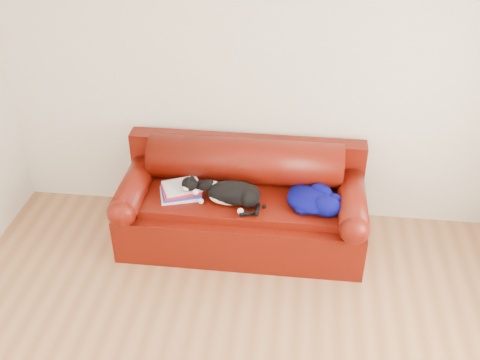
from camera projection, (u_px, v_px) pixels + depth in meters
The scene contains 6 objects.
room_shell at pixel (243, 174), 2.94m from camera, with size 4.52×4.02×2.61m.
sofa_base at pixel (242, 218), 4.97m from camera, with size 2.10×0.90×0.50m.
sofa_back at pixel (245, 175), 5.00m from camera, with size 2.10×1.01×0.88m.
book_stack at pixel (181, 190), 4.78m from camera, with size 0.39×0.34×0.10m.
cat at pixel (233, 193), 4.67m from camera, with size 0.62×0.41×0.24m.
blanket at pixel (313, 199), 4.64m from camera, with size 0.51×0.49×0.15m.
Camera 1 is at (0.40, -2.43, 3.26)m, focal length 42.00 mm.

